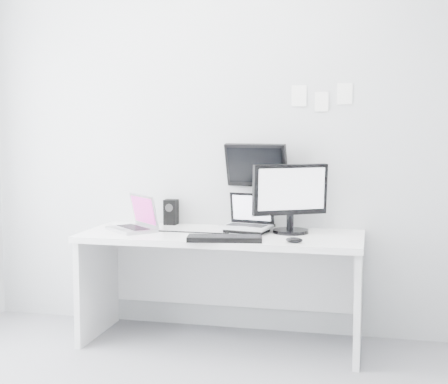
{
  "coord_description": "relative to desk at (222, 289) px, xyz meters",
  "views": [
    {
      "loc": [
        0.93,
        -2.74,
        1.4
      ],
      "look_at": [
        0.02,
        1.23,
        1.0
      ],
      "focal_mm": 51.62,
      "sensor_mm": 36.0,
      "label": 1
    }
  ],
  "objects": [
    {
      "name": "back_wall",
      "position": [
        0.0,
        0.35,
        0.99
      ],
      "size": [
        3.6,
        0.0,
        3.6
      ],
      "primitive_type": "plane",
      "rotation": [
        1.57,
        0.0,
        0.0
      ],
      "color": "#B7BABC",
      "rests_on": "ground"
    },
    {
      "name": "desk",
      "position": [
        0.0,
        0.0,
        0.0
      ],
      "size": [
        1.8,
        0.7,
        0.73
      ],
      "primitive_type": "cube",
      "color": "white",
      "rests_on": "ground"
    },
    {
      "name": "macbook",
      "position": [
        -0.61,
        -0.04,
        0.49
      ],
      "size": [
        0.41,
        0.41,
        0.25
      ],
      "primitive_type": "cube",
      "rotation": [
        0.0,
        0.0,
        -0.75
      ],
      "color": "#ABAAAF",
      "rests_on": "desk"
    },
    {
      "name": "speaker",
      "position": [
        -0.43,
        0.29,
        0.45
      ],
      "size": [
        0.11,
        0.11,
        0.18
      ],
      "primitive_type": "cube",
      "rotation": [
        0.0,
        0.0,
        -0.29
      ],
      "color": "black",
      "rests_on": "desk"
    },
    {
      "name": "dell_laptop",
      "position": [
        0.14,
        0.08,
        0.49
      ],
      "size": [
        0.35,
        0.3,
        0.26
      ],
      "primitive_type": "cube",
      "rotation": [
        0.0,
        0.0,
        -0.2
      ],
      "color": "#A9ACB0",
      "rests_on": "desk"
    },
    {
      "name": "rear_monitor",
      "position": [
        0.18,
        0.31,
        0.66
      ],
      "size": [
        0.45,
        0.23,
        0.59
      ],
      "primitive_type": "cube",
      "rotation": [
        0.0,
        0.0,
        -0.19
      ],
      "color": "black",
      "rests_on": "desk"
    },
    {
      "name": "samsung_monitor",
      "position": [
        0.43,
        0.11,
        0.6
      ],
      "size": [
        0.55,
        0.46,
        0.46
      ],
      "primitive_type": "cube",
      "rotation": [
        0.0,
        0.0,
        0.53
      ],
      "color": "black",
      "rests_on": "desk"
    },
    {
      "name": "keyboard",
      "position": [
        0.08,
        -0.27,
        0.38
      ],
      "size": [
        0.47,
        0.23,
        0.03
      ],
      "primitive_type": "cube",
      "rotation": [
        0.0,
        0.0,
        0.17
      ],
      "color": "black",
      "rests_on": "desk"
    },
    {
      "name": "mouse",
      "position": [
        0.5,
        -0.24,
        0.38
      ],
      "size": [
        0.11,
        0.08,
        0.03
      ],
      "primitive_type": "ellipsoid",
      "rotation": [
        0.0,
        0.0,
        -0.14
      ],
      "color": "black",
      "rests_on": "desk"
    },
    {
      "name": "wall_note_0",
      "position": [
        0.45,
        0.34,
        1.26
      ],
      "size": [
        0.1,
        0.0,
        0.14
      ],
      "primitive_type": "cube",
      "color": "white",
      "rests_on": "back_wall"
    },
    {
      "name": "wall_note_1",
      "position": [
        0.6,
        0.34,
        1.22
      ],
      "size": [
        0.09,
        0.0,
        0.13
      ],
      "primitive_type": "cube",
      "color": "white",
      "rests_on": "back_wall"
    },
    {
      "name": "wall_note_2",
      "position": [
        0.75,
        0.34,
        1.26
      ],
      "size": [
        0.1,
        0.0,
        0.14
      ],
      "primitive_type": "cube",
      "color": "white",
      "rests_on": "back_wall"
    }
  ]
}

